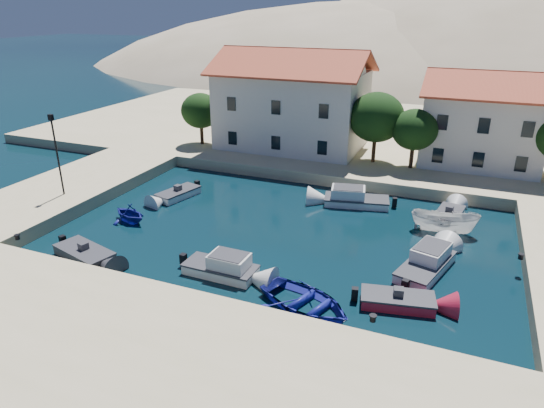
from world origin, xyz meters
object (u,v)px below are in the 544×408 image
Objects in this scene: building_left at (293,98)px; rowboat_south at (305,308)px; boat_east at (443,232)px; lamppost at (56,147)px; cabin_cruiser_south at (220,267)px; cabin_cruiser_east at (426,264)px; building_mid at (484,117)px.

rowboat_south is (10.32, -25.98, -5.94)m from building_left.
building_left is 28.58m from rowboat_south.
lamppost is at bearing 97.99° from boat_east.
rowboat_south is at bearing -12.23° from cabin_cruiser_south.
cabin_cruiser_south is 0.82× the size of cabin_cruiser_east.
cabin_cruiser_south is at bearing 129.73° from cabin_cruiser_east.
cabin_cruiser_east is at bearing 169.68° from boat_east.
lamppost is 1.43× the size of cabin_cruiser_south.
building_left is 18.04m from building_mid.
cabin_cruiser_south is (-13.36, -25.65, -4.75)m from building_mid.
building_mid is (18.00, 1.00, -0.71)m from building_left.
cabin_cruiser_east is at bearing -51.58° from building_left.
building_left is 25.79m from cabin_cruiser_east.
cabin_cruiser_east is (27.16, 0.25, -4.28)m from lamppost.
building_left reaches higher than rowboat_south.
lamppost reaches higher than rowboat_south.
cabin_cruiser_east is (5.35, 6.24, 0.48)m from rowboat_south.
boat_east is at bearing 44.29° from cabin_cruiser_south.
lamppost is 1.19× the size of rowboat_south.
cabin_cruiser_east reaches higher than boat_east.
boat_east is at bearing 12.75° from lamppost.
building_mid is 36.21m from lamppost.
lamppost is 1.38× the size of boat_east.
building_mid is 29.30m from cabin_cruiser_south.
cabin_cruiser_east is at bearing 0.53° from lamppost.
building_mid is 21.41m from cabin_cruiser_east.
cabin_cruiser_east is at bearing -20.82° from rowboat_south.
building_mid reaches higher than lamppost.
building_mid is at bearing 9.33° from cabin_cruiser_east.
cabin_cruiser_south is 5.85m from rowboat_south.
building_left is 22.08m from boat_east.
cabin_cruiser_east is 6.07m from boat_east.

